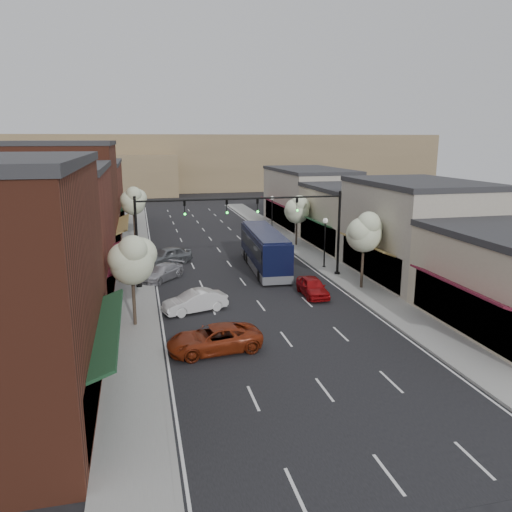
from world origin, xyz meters
TOP-DOWN VIEW (x-y plane):
  - ground at (0.00, 0.00)m, footprint 160.00×160.00m
  - sidewalk_left at (-8.40, 18.50)m, footprint 2.80×73.00m
  - sidewalk_right at (8.40, 18.50)m, footprint 2.80×73.00m
  - curb_left at (-7.00, 18.50)m, footprint 0.25×73.00m
  - curb_right at (7.00, 18.50)m, footprint 0.25×73.00m
  - bldg_left_midnear at (-14.23, 6.00)m, footprint 10.14×14.10m
  - bldg_left_midfar at (-14.24, 20.00)m, footprint 10.14×14.10m
  - bldg_left_far at (-14.22, 36.00)m, footprint 10.14×18.10m
  - bldg_right_midnear at (13.72, 6.00)m, footprint 9.14×12.10m
  - bldg_right_midfar at (13.70, 18.00)m, footprint 9.14×12.10m
  - bldg_right_far at (13.71, 32.00)m, footprint 9.14×16.10m
  - hill_far at (0.00, 90.00)m, footprint 120.00×30.00m
  - hill_near at (-25.00, 78.00)m, footprint 50.00×20.00m
  - signal_mast_right at (5.62, 8.00)m, footprint 8.22×0.46m
  - signal_mast_left at (-5.62, 8.00)m, footprint 8.22×0.46m
  - tree_right_near at (8.35, 3.94)m, footprint 2.85×2.65m
  - tree_right_far at (8.35, 19.94)m, footprint 2.85×2.65m
  - tree_left_near at (-8.25, -0.06)m, footprint 2.85×2.65m
  - tree_left_far at (-8.25, 25.94)m, footprint 2.85×2.65m
  - lamp_post_near at (7.80, 10.50)m, footprint 0.44×0.44m
  - lamp_post_far at (7.80, 28.00)m, footprint 0.44×0.44m
  - coach_bus at (2.65, 11.46)m, footprint 3.07×11.28m
  - red_hatchback at (4.15, 3.28)m, footprint 1.70×4.03m
  - parked_car_a at (-4.20, -4.68)m, footprint 5.25×2.85m
  - parked_car_b at (-4.48, 1.85)m, footprint 4.47×2.62m
  - parked_car_c at (-6.20, 9.96)m, footprint 4.16×4.44m
  - parked_car_d at (-5.48, 15.01)m, footprint 4.95×3.87m

SIDE VIEW (x-z plane):
  - ground at x=0.00m, z-range 0.00..0.00m
  - curb_left at x=-7.00m, z-range -0.01..0.16m
  - curb_right at x=7.00m, z-range -0.01..0.16m
  - sidewalk_left at x=-8.40m, z-range 0.00..0.15m
  - sidewalk_right at x=8.40m, z-range 0.00..0.15m
  - parked_car_c at x=-6.20m, z-range 0.00..1.26m
  - red_hatchback at x=4.15m, z-range 0.00..1.36m
  - parked_car_b at x=-4.48m, z-range 0.00..1.39m
  - parked_car_a at x=-4.20m, z-range 0.00..1.40m
  - parked_car_d at x=-5.48m, z-range 0.00..1.58m
  - coach_bus at x=2.65m, z-range 0.08..3.49m
  - lamp_post_near at x=7.80m, z-range 0.79..5.23m
  - lamp_post_far at x=7.80m, z-range 0.79..5.23m
  - bldg_right_midfar at x=13.70m, z-range -0.03..6.37m
  - bldg_right_far at x=13.71m, z-range -0.04..7.36m
  - bldg_right_midnear at x=13.72m, z-range -0.04..7.86m
  - tree_right_far at x=8.35m, z-range 1.28..6.70m
  - hill_near at x=-25.00m, z-range 0.00..8.00m
  - bldg_left_far at x=-14.22m, z-range -0.04..8.36m
  - tree_left_near at x=-8.25m, z-range 1.38..7.07m
  - tree_right_near at x=8.35m, z-range 1.47..7.43m
  - tree_left_far at x=-8.25m, z-range 1.54..7.67m
  - signal_mast_right at x=5.62m, z-range 1.12..8.12m
  - signal_mast_left at x=-5.62m, z-range 1.12..8.12m
  - bldg_left_midnear at x=-14.23m, z-range -0.04..9.36m
  - bldg_left_midfar at x=-14.24m, z-range -0.05..10.85m
  - hill_far at x=0.00m, z-range 0.00..12.00m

